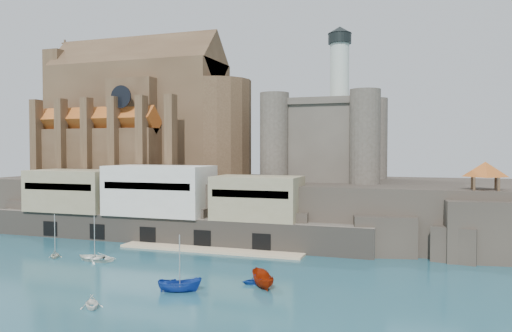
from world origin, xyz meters
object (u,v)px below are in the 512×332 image
object	(u,v)px
church	(144,120)
castle_keep	(327,136)
boat_2	(180,292)
pavilion	(485,171)
boat_1	(92,308)

from	to	relation	value
church	castle_keep	xyz separation A→B (m)	(40.21, -0.78, -3.81)
church	castle_keep	distance (m)	40.39
castle_keep	boat_2	world-z (taller)	castle_keep
castle_keep	pavilion	size ratio (longest dim) A/B	4.58
pavilion	boat_1	world-z (taller)	pavilion
castle_keep	boat_2	xyz separation A→B (m)	(-8.12, -44.58, -18.31)
boat_2	castle_keep	bearing A→B (deg)	-32.36
boat_1	pavilion	bearing A→B (deg)	2.68
church	pavilion	bearing A→B (deg)	-13.48
pavilion	boat_1	xyz separation A→B (m)	(-39.83, -37.37, -12.73)
church	castle_keep	world-z (taller)	church
castle_keep	boat_1	world-z (taller)	castle_keep
castle_keep	pavilion	xyz separation A→B (m)	(25.92, -15.08, -5.59)
castle_keep	church	bearing A→B (deg)	178.89
castle_keep	pavilion	world-z (taller)	castle_keep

